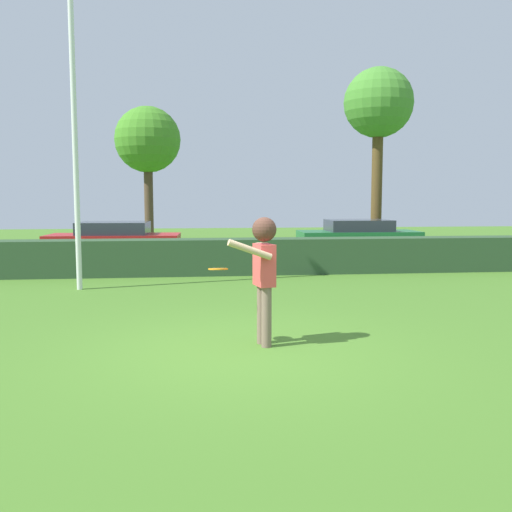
{
  "coord_description": "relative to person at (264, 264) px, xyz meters",
  "views": [
    {
      "loc": [
        -0.67,
        -7.43,
        2.07
      ],
      "look_at": [
        0.33,
        1.29,
        1.15
      ],
      "focal_mm": 39.94,
      "sensor_mm": 36.0,
      "label": 1
    }
  ],
  "objects": [
    {
      "name": "lamppost",
      "position": [
        -3.48,
        5.23,
        2.59
      ],
      "size": [
        0.24,
        0.24,
        6.83
      ],
      "color": "silver",
      "rests_on": "ground"
    },
    {
      "name": "birch_tree",
      "position": [
        -2.73,
        16.56,
        3.21
      ],
      "size": [
        2.72,
        2.72,
        5.78
      ],
      "color": "#4F3A29",
      "rests_on": "ground"
    },
    {
      "name": "oak_tree",
      "position": [
        6.13,
        13.63,
        4.33
      ],
      "size": [
        2.63,
        2.63,
        6.93
      ],
      "color": "brown",
      "rests_on": "ground"
    },
    {
      "name": "person",
      "position": [
        0.0,
        0.0,
        0.0
      ],
      "size": [
        0.71,
        0.66,
        1.79
      ],
      "color": "#7D6355",
      "rests_on": "ground"
    },
    {
      "name": "ground_plane",
      "position": [
        -0.32,
        -0.29,
        -1.14
      ],
      "size": [
        60.0,
        60.0,
        0.0
      ],
      "primitive_type": "plane",
      "color": "#467526"
    },
    {
      "name": "frisbee",
      "position": [
        -0.62,
        0.07,
        -0.07
      ],
      "size": [
        0.27,
        0.27,
        0.05
      ],
      "color": "orange"
    },
    {
      "name": "parked_car_red",
      "position": [
        -3.48,
        11.08,
        -0.45
      ],
      "size": [
        4.28,
        1.97,
        1.25
      ],
      "color": "#B21E1E",
      "rests_on": "ground"
    },
    {
      "name": "parked_car_green",
      "position": [
        4.91,
        11.87,
        -0.45
      ],
      "size": [
        4.22,
        1.85,
        1.25
      ],
      "color": "#1E6633",
      "rests_on": "ground"
    },
    {
      "name": "hedge_row",
      "position": [
        -0.32,
        7.38,
        -0.67
      ],
      "size": [
        22.41,
        0.9,
        0.95
      ],
      "primitive_type": "cube",
      "color": "#2D4A2C",
      "rests_on": "ground"
    }
  ]
}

